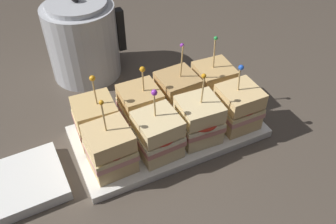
{
  "coord_description": "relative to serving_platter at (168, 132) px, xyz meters",
  "views": [
    {
      "loc": [
        -0.24,
        -0.5,
        0.57
      ],
      "look_at": [
        0.0,
        0.0,
        0.07
      ],
      "focal_mm": 38.0,
      "sensor_mm": 36.0,
      "label": 1
    }
  ],
  "objects": [
    {
      "name": "ground_plane",
      "position": [
        0.0,
        0.0,
        -0.01
      ],
      "size": [
        6.0,
        6.0,
        0.0
      ],
      "primitive_type": "plane",
      "color": "#4C4238"
    },
    {
      "name": "serving_platter",
      "position": [
        0.0,
        0.0,
        0.0
      ],
      "size": [
        0.41,
        0.21,
        0.02
      ],
      "color": "white",
      "rests_on": "ground_plane"
    },
    {
      "name": "sandwich_front_far_left",
      "position": [
        -0.14,
        -0.04,
        0.06
      ],
      "size": [
        0.09,
        0.09,
        0.16
      ],
      "color": "#DBB77A",
      "rests_on": "serving_platter"
    },
    {
      "name": "sandwich_front_center_left",
      "position": [
        -0.05,
        -0.05,
        0.06
      ],
      "size": [
        0.09,
        0.09,
        0.16
      ],
      "color": "beige",
      "rests_on": "serving_platter"
    },
    {
      "name": "sandwich_front_center_right",
      "position": [
        0.05,
        -0.05,
        0.06
      ],
      "size": [
        0.09,
        0.09,
        0.16
      ],
      "color": "beige",
      "rests_on": "serving_platter"
    },
    {
      "name": "sandwich_front_far_right",
      "position": [
        0.14,
        -0.05,
        0.06
      ],
      "size": [
        0.08,
        0.08,
        0.15
      ],
      "color": "#DBB77A",
      "rests_on": "serving_platter"
    },
    {
      "name": "sandwich_back_far_left",
      "position": [
        -0.14,
        0.05,
        0.05
      ],
      "size": [
        0.09,
        0.09,
        0.16
      ],
      "color": "tan",
      "rests_on": "serving_platter"
    },
    {
      "name": "sandwich_back_center_left",
      "position": [
        -0.04,
        0.05,
        0.05
      ],
      "size": [
        0.09,
        0.09,
        0.15
      ],
      "color": "tan",
      "rests_on": "serving_platter"
    },
    {
      "name": "sandwich_back_center_right",
      "position": [
        0.05,
        0.05,
        0.06
      ],
      "size": [
        0.09,
        0.09,
        0.18
      ],
      "color": "tan",
      "rests_on": "serving_platter"
    },
    {
      "name": "sandwich_back_far_right",
      "position": [
        0.14,
        0.05,
        0.05
      ],
      "size": [
        0.09,
        0.09,
        0.17
      ],
      "color": "tan",
      "rests_on": "serving_platter"
    },
    {
      "name": "kettle_steel",
      "position": [
        -0.09,
        0.31,
        0.09
      ],
      "size": [
        0.2,
        0.18,
        0.22
      ],
      "color": "#B7BABF",
      "rests_on": "ground_plane"
    },
    {
      "name": "napkin_stack",
      "position": [
        -0.31,
        -0.01,
        0.0
      ],
      "size": [
        0.14,
        0.14,
        0.02
      ],
      "color": "white",
      "rests_on": "ground_plane"
    }
  ]
}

